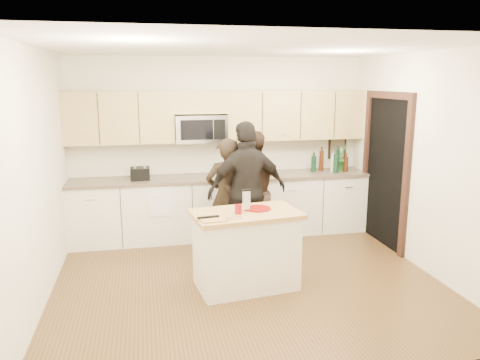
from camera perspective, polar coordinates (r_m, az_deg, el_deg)
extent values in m
plane|color=brown|center=(5.75, 0.87, -12.08)|extent=(4.50, 4.50, 0.00)
cube|color=silver|center=(7.28, -2.54, 4.16)|extent=(4.50, 0.02, 2.70)
cube|color=silver|center=(3.47, 8.20, -4.85)|extent=(4.50, 0.02, 2.70)
cube|color=silver|center=(5.33, -23.41, 0.22)|extent=(0.02, 4.00, 2.70)
cube|color=silver|center=(6.23, 21.58, 1.96)|extent=(0.02, 4.00, 2.70)
cube|color=white|center=(5.26, 0.97, 15.87)|extent=(4.50, 4.00, 0.02)
cube|color=silver|center=(7.16, -2.07, -3.33)|extent=(4.50, 0.62, 0.90)
cube|color=#74624D|center=(7.04, -2.09, 0.34)|extent=(4.50, 0.66, 0.04)
cube|color=tan|center=(6.98, -14.49, 7.37)|extent=(1.55, 0.33, 0.75)
cube|color=tan|center=(7.35, 6.73, 7.89)|extent=(2.17, 0.33, 0.75)
cube|color=tan|center=(7.01, -4.91, 9.45)|extent=(0.78, 0.33, 0.33)
cube|color=silver|center=(7.00, -4.82, 6.29)|extent=(0.76, 0.40, 0.40)
cube|color=black|center=(6.79, -5.28, 6.10)|extent=(0.47, 0.01, 0.29)
cube|color=black|center=(6.84, -2.51, 6.18)|extent=(0.17, 0.01, 0.29)
cube|color=black|center=(7.03, 17.33, 0.85)|extent=(0.02, 1.05, 2.10)
cube|color=black|center=(6.53, 19.61, -0.13)|extent=(0.06, 0.10, 2.10)
cube|color=black|center=(7.52, 15.11, 1.69)|extent=(0.06, 0.10, 2.10)
cube|color=black|center=(6.90, 17.78, 9.84)|extent=(0.06, 1.25, 0.10)
cube|color=black|center=(7.82, 11.76, 3.96)|extent=(0.30, 0.03, 0.38)
cube|color=tan|center=(7.81, 11.80, 3.94)|extent=(0.24, 0.00, 0.32)
cube|color=white|center=(6.70, -9.67, -2.37)|extent=(0.34, 0.01, 0.48)
cube|color=white|center=(6.94, -9.83, 0.11)|extent=(0.34, 0.60, 0.01)
cube|color=silver|center=(5.43, 0.74, -8.73)|extent=(1.18, 0.78, 0.85)
cube|color=#B3884A|center=(5.28, 0.75, -4.17)|extent=(1.28, 0.85, 0.05)
cylinder|color=maroon|center=(5.38, 2.20, -3.50)|extent=(0.29, 0.29, 0.02)
cube|color=silver|center=(5.30, 0.78, -2.46)|extent=(0.08, 0.05, 0.21)
cube|color=black|center=(5.27, 0.78, -1.24)|extent=(0.10, 0.06, 0.02)
cylinder|color=maroon|center=(5.19, -0.21, -3.58)|extent=(0.08, 0.08, 0.11)
cube|color=#B3884A|center=(4.96, -3.30, -4.85)|extent=(0.29, 0.23, 0.02)
cube|color=black|center=(5.00, -3.90, -4.53)|extent=(0.24, 0.06, 0.02)
cube|color=silver|center=(4.99, -0.87, -4.59)|extent=(0.19, 0.04, 0.01)
cube|color=black|center=(6.92, -12.08, 0.77)|extent=(0.27, 0.24, 0.18)
cube|color=silver|center=(6.90, -12.69, 1.49)|extent=(0.03, 0.17, 0.00)
cube|color=silver|center=(6.90, -11.53, 1.54)|extent=(0.03, 0.17, 0.00)
cylinder|color=black|center=(7.41, 8.97, 2.16)|extent=(0.08, 0.08, 0.31)
cylinder|color=#391B0A|center=(7.52, 9.90, 2.55)|extent=(0.07, 0.07, 0.38)
cylinder|color=#BFBC96|center=(7.46, 11.21, 2.13)|extent=(0.06, 0.06, 0.30)
cylinder|color=black|center=(7.58, 11.77, 2.61)|extent=(0.07, 0.07, 0.40)
cylinder|color=#391B0A|center=(7.53, 12.77, 2.11)|extent=(0.07, 0.07, 0.29)
cylinder|color=#BFBC96|center=(7.68, 12.17, 2.59)|extent=(0.07, 0.07, 0.36)
cylinder|color=black|center=(7.38, 11.64, 2.21)|extent=(0.08, 0.08, 0.36)
imported|color=#307832|center=(7.59, 12.23, 2.77)|extent=(0.31, 0.29, 0.44)
imported|color=black|center=(6.40, -1.63, -1.98)|extent=(0.61, 0.43, 1.60)
imported|color=black|center=(6.43, 1.23, -1.50)|extent=(0.85, 0.68, 1.69)
imported|color=black|center=(6.15, 0.90, -1.37)|extent=(1.13, 0.60, 1.84)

